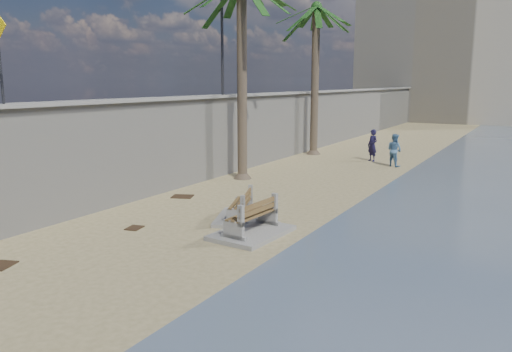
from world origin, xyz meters
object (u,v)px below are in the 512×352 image
at_px(bench_near, 252,220).
at_px(bench_far, 240,208).
at_px(palm_back, 317,10).
at_px(person_a, 373,143).
at_px(person_b, 394,148).

relative_size(bench_near, bench_far, 0.99).
height_order(palm_back, person_a, palm_back).
bearing_deg(person_b, bench_near, 113.10).
height_order(bench_far, palm_back, palm_back).
distance_m(palm_back, person_a, 8.10).
bearing_deg(person_a, bench_far, -59.32).
bearing_deg(person_a, bench_near, -54.95).
relative_size(palm_back, person_b, 5.04).
height_order(bench_near, palm_back, palm_back).
bearing_deg(palm_back, person_a, -12.27).
xyz_separation_m(bench_far, person_a, (0.03, 13.27, 0.60)).
distance_m(bench_near, palm_back, 17.75).
bearing_deg(palm_back, person_b, -20.00).
bearing_deg(person_b, bench_far, 107.81).
distance_m(bench_far, person_b, 12.30).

